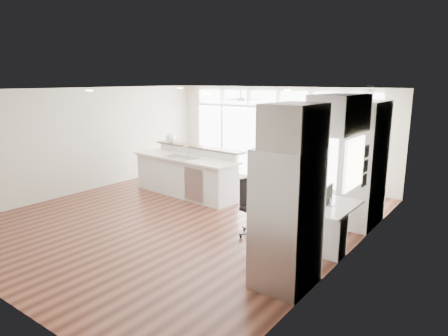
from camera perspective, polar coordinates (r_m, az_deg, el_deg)
The scene contains 23 objects.
floor at distance 8.77m, azimuth -5.38°, elevation -6.89°, with size 7.00×8.00×0.02m, color #3E1C13.
ceiling at distance 8.28m, azimuth -5.77°, elevation 11.09°, with size 7.00×8.00×0.02m, color silver.
wall_back at distance 11.66m, azimuth 7.72°, elevation 4.79°, with size 7.00×0.04×2.70m, color beige.
wall_left at distance 11.05m, azimuth -19.23°, elevation 3.78°, with size 0.04×8.00×2.70m, color beige.
wall_right at distance 6.65m, azimuth 17.47°, elevation -1.53°, with size 0.04×8.00×2.70m, color beige.
glass_wall at distance 11.65m, azimuth 7.53°, elevation 3.30°, with size 5.80×0.06×2.08m, color white.
transom_row at distance 11.52m, azimuth 7.72°, elevation 9.85°, with size 5.90×0.06×0.40m, color white.
desk_window at distance 6.90m, azimuth 18.09°, elevation 0.63°, with size 0.04×0.85×0.85m, color white.
ceiling_fan at distance 10.80m, azimuth 2.40°, elevation 10.31°, with size 1.16×1.16×0.32m, color silver.
recessed_lights at distance 8.43m, azimuth -4.84°, elevation 11.00°, with size 3.40×3.00×0.02m, color beige.
oven_cabinet at distance 8.45m, azimuth 19.37°, elevation 0.56°, with size 0.64×1.20×2.50m, color white.
desk_nook at distance 7.33m, azimuth 15.00°, elevation -8.03°, with size 0.72×1.30×0.76m, color white.
upper_cabinets at distance 6.89m, azimuth 16.24°, elevation 7.46°, with size 0.64×1.30×0.64m, color white.
refrigerator at distance 5.70m, azimuth 8.95°, elevation -7.10°, with size 0.76×0.90×2.00m, color #A4A4A8.
fridge_cabinet at distance 5.38m, azimuth 9.99°, elevation 5.94°, with size 0.64×0.90×0.60m, color white.
framed_photos at distance 7.51m, azimuth 19.53°, elevation 0.29°, with size 0.06×0.22×0.80m, color black.
kitchen_island at distance 10.19m, azimuth -5.59°, elevation -0.53°, with size 3.04×1.15×1.21m, color white.
rug at distance 8.31m, azimuth 11.17°, elevation -8.09°, with size 0.98×0.70×0.01m, color #342410.
office_chair at distance 7.52m, azimuth 4.52°, elevation -5.76°, with size 0.57×0.52×1.09m, color black.
fishbowl at distance 11.01m, azimuth -7.61°, elevation 4.29°, with size 0.26×0.26×0.26m, color silver.
monitor at distance 7.18m, azimuth 14.66°, elevation -3.73°, with size 0.07×0.43×0.36m, color black.
keyboard at distance 7.29m, azimuth 13.35°, elevation -4.83°, with size 0.11×0.30×0.01m, color silver.
potted_plant at distance 8.29m, azimuth 20.05°, elevation 9.81°, with size 0.26×0.29×0.23m, color #2B5E28.
Camera 1 is at (5.55, -6.14, 2.90)m, focal length 32.00 mm.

